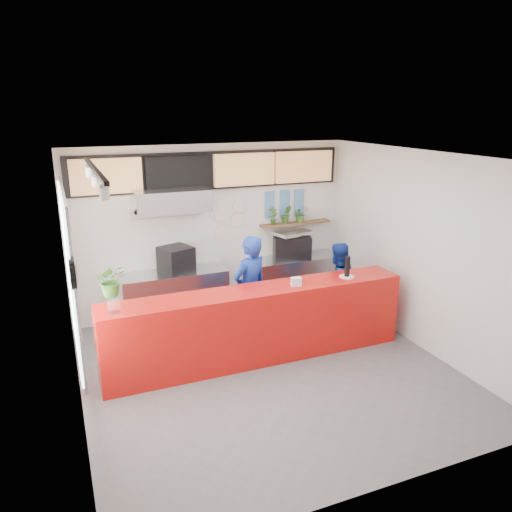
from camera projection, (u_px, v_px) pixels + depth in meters
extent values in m
plane|color=slate|center=(268.00, 371.00, 7.07)|extent=(5.00, 5.00, 0.00)
plane|color=silver|center=(270.00, 157.00, 6.21)|extent=(5.00, 5.00, 0.00)
plane|color=white|center=(212.00, 230.00, 8.85)|extent=(5.00, 0.00, 5.00)
plane|color=white|center=(70.00, 297.00, 5.73)|extent=(0.00, 5.00, 5.00)
plane|color=white|center=(420.00, 251.00, 7.54)|extent=(0.00, 5.00, 5.00)
cube|color=red|center=(257.00, 325.00, 7.27)|extent=(4.50, 0.60, 1.10)
cube|color=beige|center=(211.00, 167.00, 8.53)|extent=(5.00, 0.02, 0.80)
cube|color=#B2B5BA|center=(175.00, 297.00, 8.60)|extent=(1.80, 0.60, 0.90)
cube|color=black|center=(176.00, 259.00, 8.43)|extent=(0.62, 0.62, 0.44)
cube|color=#B2B5BA|center=(171.00, 200.00, 8.07)|extent=(1.20, 0.70, 0.35)
cube|color=#B2B5BA|center=(171.00, 212.00, 8.12)|extent=(1.20, 0.69, 0.31)
cube|color=#B2B5BA|center=(294.00, 280.00, 9.43)|extent=(1.80, 0.60, 0.90)
cube|color=black|center=(292.00, 247.00, 9.22)|extent=(0.78, 0.65, 0.43)
cube|color=#B5B9BD|center=(292.00, 233.00, 9.14)|extent=(0.74, 0.59, 0.06)
cube|color=brown|center=(296.00, 223.00, 9.35)|extent=(1.40, 0.18, 0.04)
cube|color=tan|center=(106.00, 176.00, 7.81)|extent=(1.10, 0.10, 0.55)
cube|color=black|center=(179.00, 173.00, 8.23)|extent=(1.10, 0.10, 0.55)
cube|color=tan|center=(244.00, 170.00, 8.65)|extent=(1.10, 0.10, 0.55)
cube|color=tan|center=(304.00, 167.00, 9.07)|extent=(1.10, 0.10, 0.55)
cube|color=black|center=(212.00, 171.00, 8.52)|extent=(4.80, 0.04, 0.65)
cube|color=silver|center=(70.00, 272.00, 5.95)|extent=(0.04, 2.20, 1.90)
cube|color=#B2B5BA|center=(71.00, 272.00, 5.96)|extent=(0.03, 2.30, 2.00)
cylinder|color=black|center=(73.00, 274.00, 4.79)|extent=(0.05, 0.30, 0.30)
cylinder|color=white|center=(76.00, 274.00, 4.80)|extent=(0.02, 0.26, 0.26)
cube|color=black|center=(95.00, 169.00, 5.46)|extent=(0.05, 2.40, 0.04)
cylinder|color=silver|center=(221.00, 216.00, 8.81)|extent=(0.24, 0.03, 0.24)
cylinder|color=silver|center=(237.00, 220.00, 8.95)|extent=(0.24, 0.03, 0.24)
cylinder|color=silver|center=(221.00, 232.00, 8.90)|extent=(0.24, 0.03, 0.24)
cylinder|color=silver|center=(239.00, 206.00, 8.89)|extent=(0.24, 0.03, 0.24)
cube|color=#598CBF|center=(270.00, 198.00, 9.09)|extent=(0.20, 0.02, 0.25)
cube|color=#598CBF|center=(285.00, 197.00, 9.20)|extent=(0.20, 0.02, 0.25)
cube|color=#598CBF|center=(299.00, 196.00, 9.31)|extent=(0.20, 0.02, 0.25)
cube|color=#598CBF|center=(270.00, 211.00, 9.16)|extent=(0.20, 0.02, 0.25)
cube|color=#598CBF|center=(284.00, 210.00, 9.27)|extent=(0.20, 0.02, 0.25)
cube|color=#598CBF|center=(299.00, 209.00, 9.38)|extent=(0.20, 0.02, 0.25)
imported|color=navy|center=(250.00, 290.00, 7.72)|extent=(0.74, 0.61, 1.74)
imported|color=navy|center=(337.00, 284.00, 8.41)|extent=(0.78, 0.64, 1.44)
imported|color=#376724|center=(273.00, 216.00, 9.12)|extent=(0.19, 0.15, 0.33)
imported|color=#376724|center=(286.00, 214.00, 9.22)|extent=(0.22, 0.20, 0.34)
imported|color=#376724|center=(301.00, 214.00, 9.33)|extent=(0.29, 0.26, 0.31)
cylinder|color=white|center=(114.00, 305.00, 6.29)|extent=(0.19, 0.19, 0.19)
imported|color=#376724|center=(111.00, 280.00, 6.19)|extent=(0.40, 0.35, 0.41)
cube|color=white|center=(296.00, 282.00, 7.22)|extent=(0.16, 0.12, 0.13)
cylinder|color=white|center=(347.00, 277.00, 7.61)|extent=(0.25, 0.25, 0.02)
cylinder|color=black|center=(347.00, 266.00, 7.56)|extent=(0.09, 0.09, 0.31)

